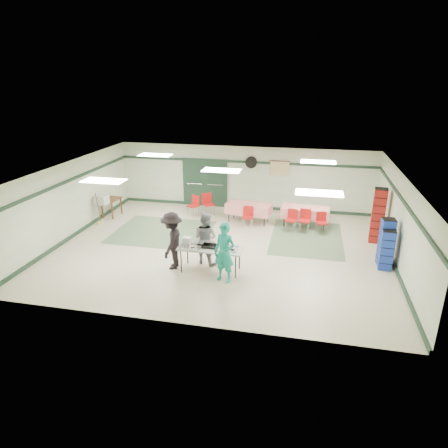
% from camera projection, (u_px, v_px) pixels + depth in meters
% --- Properties ---
extents(floor, '(11.00, 11.00, 0.00)m').
position_uv_depth(floor, '(222.00, 248.00, 13.54)').
color(floor, beige).
rests_on(floor, ground).
extents(ceiling, '(11.00, 11.00, 0.00)m').
position_uv_depth(ceiling, '(221.00, 170.00, 12.60)').
color(ceiling, silver).
rests_on(ceiling, wall_back).
extents(wall_back, '(11.00, 0.00, 11.00)m').
position_uv_depth(wall_back, '(244.00, 178.00, 17.19)').
color(wall_back, beige).
rests_on(wall_back, floor).
extents(wall_front, '(11.00, 0.00, 11.00)m').
position_uv_depth(wall_front, '(178.00, 272.00, 8.95)').
color(wall_front, beige).
rests_on(wall_front, floor).
extents(wall_left, '(0.00, 9.00, 9.00)m').
position_uv_depth(wall_left, '(70.00, 200.00, 14.15)').
color(wall_left, beige).
rests_on(wall_left, floor).
extents(wall_right, '(0.00, 9.00, 9.00)m').
position_uv_depth(wall_right, '(400.00, 222.00, 11.99)').
color(wall_right, beige).
rests_on(wall_right, floor).
extents(trim_back, '(11.00, 0.06, 0.10)m').
position_uv_depth(trim_back, '(244.00, 162.00, 16.92)').
color(trim_back, '#1C3325').
rests_on(trim_back, wall_back).
extents(baseboard_back, '(11.00, 0.06, 0.12)m').
position_uv_depth(baseboard_back, '(243.00, 207.00, 17.62)').
color(baseboard_back, '#1C3325').
rests_on(baseboard_back, floor).
extents(trim_left, '(0.06, 9.00, 0.10)m').
position_uv_depth(trim_left, '(69.00, 181.00, 13.90)').
color(trim_left, '#1C3325').
rests_on(trim_left, wall_back).
extents(baseboard_left, '(0.06, 9.00, 0.12)m').
position_uv_depth(baseboard_left, '(76.00, 234.00, 14.60)').
color(baseboard_left, '#1C3325').
rests_on(baseboard_left, floor).
extents(trim_right, '(0.06, 9.00, 0.10)m').
position_uv_depth(trim_right, '(403.00, 200.00, 11.75)').
color(trim_right, '#1C3325').
rests_on(trim_right, wall_back).
extents(baseboard_right, '(0.06, 9.00, 0.12)m').
position_uv_depth(baseboard_right, '(393.00, 261.00, 12.44)').
color(baseboard_right, '#1C3325').
rests_on(baseboard_right, floor).
extents(green_patch_a, '(3.50, 3.00, 0.01)m').
position_uv_depth(green_patch_a, '(162.00, 232.00, 14.95)').
color(green_patch_a, '#5E7A59').
rests_on(green_patch_a, floor).
extents(green_patch_b, '(2.50, 3.50, 0.01)m').
position_uv_depth(green_patch_b, '(306.00, 238.00, 14.36)').
color(green_patch_b, '#5E7A59').
rests_on(green_patch_b, floor).
extents(double_door_left, '(0.90, 0.06, 2.10)m').
position_uv_depth(double_door_left, '(195.00, 182.00, 17.67)').
color(double_door_left, gray).
rests_on(double_door_left, floor).
extents(double_door_right, '(0.90, 0.06, 2.10)m').
position_uv_depth(double_door_right, '(216.00, 183.00, 17.49)').
color(double_door_right, gray).
rests_on(double_door_right, floor).
extents(door_frame, '(2.00, 0.03, 2.15)m').
position_uv_depth(door_frame, '(205.00, 183.00, 17.56)').
color(door_frame, '#1C3325').
rests_on(door_frame, floor).
extents(wall_fan, '(0.50, 0.10, 0.50)m').
position_uv_depth(wall_fan, '(251.00, 162.00, 16.83)').
color(wall_fan, black).
rests_on(wall_fan, wall_back).
extents(scroll_banner, '(0.80, 0.02, 0.60)m').
position_uv_depth(scroll_banner, '(279.00, 168.00, 16.67)').
color(scroll_banner, '#D5BF85').
rests_on(scroll_banner, wall_back).
extents(serving_table, '(1.90, 0.79, 0.76)m').
position_uv_depth(serving_table, '(210.00, 249.00, 11.73)').
color(serving_table, '#ABACA7').
rests_on(serving_table, floor).
extents(sheet_tray_right, '(0.57, 0.44, 0.02)m').
position_uv_depth(sheet_tray_right, '(228.00, 249.00, 11.58)').
color(sheet_tray_right, silver).
rests_on(sheet_tray_right, serving_table).
extents(sheet_tray_mid, '(0.63, 0.48, 0.02)m').
position_uv_depth(sheet_tray_mid, '(208.00, 244.00, 11.88)').
color(sheet_tray_mid, silver).
rests_on(sheet_tray_mid, serving_table).
extents(sheet_tray_left, '(0.59, 0.45, 0.02)m').
position_uv_depth(sheet_tray_left, '(191.00, 247.00, 11.68)').
color(sheet_tray_left, silver).
rests_on(sheet_tray_left, serving_table).
extents(baking_pan, '(0.48, 0.30, 0.08)m').
position_uv_depth(baking_pan, '(211.00, 246.00, 11.70)').
color(baking_pan, black).
rests_on(baking_pan, serving_table).
extents(foam_box_stack, '(0.24, 0.22, 0.21)m').
position_uv_depth(foam_box_stack, '(187.00, 241.00, 11.90)').
color(foam_box_stack, white).
rests_on(foam_box_stack, serving_table).
extents(volunteer_teal, '(0.73, 0.60, 1.74)m').
position_uv_depth(volunteer_teal, '(224.00, 253.00, 11.09)').
color(volunteer_teal, '#159584').
rests_on(volunteer_teal, floor).
extents(volunteer_grey, '(0.96, 0.84, 1.65)m').
position_uv_depth(volunteer_grey, '(205.00, 238.00, 12.20)').
color(volunteer_grey, gray).
rests_on(volunteer_grey, floor).
extents(volunteer_dark, '(0.72, 1.17, 1.76)m').
position_uv_depth(volunteer_dark, '(172.00, 241.00, 11.87)').
color(volunteer_dark, black).
rests_on(volunteer_dark, floor).
extents(dining_table_a, '(1.86, 0.94, 0.77)m').
position_uv_depth(dining_table_a, '(305.00, 212.00, 15.33)').
color(dining_table_a, red).
rests_on(dining_table_a, floor).
extents(dining_table_b, '(1.84, 1.02, 0.77)m').
position_uv_depth(dining_table_b, '(249.00, 208.00, 15.76)').
color(dining_table_b, red).
rests_on(dining_table_b, floor).
extents(chair_a, '(0.45, 0.45, 0.86)m').
position_uv_depth(chair_a, '(305.00, 218.00, 14.82)').
color(chair_a, red).
rests_on(chair_a, floor).
extents(chair_b, '(0.46, 0.46, 0.82)m').
position_uv_depth(chair_b, '(292.00, 218.00, 14.92)').
color(chair_b, red).
rests_on(chair_b, floor).
extents(chair_c, '(0.44, 0.44, 0.79)m').
position_uv_depth(chair_c, '(321.00, 220.00, 14.71)').
color(chair_c, red).
rests_on(chair_c, floor).
extents(chair_d, '(0.40, 0.40, 0.82)m').
position_uv_depth(chair_d, '(248.00, 215.00, 15.25)').
color(chair_d, red).
rests_on(chair_d, floor).
extents(chair_loose_a, '(0.61, 0.61, 0.93)m').
position_uv_depth(chair_loose_a, '(208.00, 202.00, 16.54)').
color(chair_loose_a, red).
rests_on(chair_loose_a, floor).
extents(chair_loose_b, '(0.54, 0.54, 0.86)m').
position_uv_depth(chair_loose_b, '(194.00, 204.00, 16.48)').
color(chair_loose_b, red).
rests_on(chair_loose_b, floor).
extents(crate_stack_blue_a, '(0.41, 0.41, 1.25)m').
position_uv_depth(crate_stack_blue_a, '(387.00, 250.00, 11.88)').
color(crate_stack_blue_a, navy).
rests_on(crate_stack_blue_a, floor).
extents(crate_stack_red, '(0.47, 0.47, 1.93)m').
position_uv_depth(crate_stack_red, '(378.00, 216.00, 13.72)').
color(crate_stack_red, '#9A210F').
rests_on(crate_stack_red, floor).
extents(crate_stack_blue_b, '(0.41, 0.41, 1.50)m').
position_uv_depth(crate_stack_blue_b, '(386.00, 242.00, 12.09)').
color(crate_stack_blue_b, navy).
rests_on(crate_stack_blue_b, floor).
extents(printer_table, '(0.63, 0.91, 0.74)m').
position_uv_depth(printer_table, '(111.00, 201.00, 16.39)').
color(printer_table, brown).
rests_on(printer_table, floor).
extents(office_printer, '(0.49, 0.44, 0.36)m').
position_uv_depth(office_printer, '(102.00, 200.00, 15.62)').
color(office_printer, '#B5B6B1').
rests_on(office_printer, printer_table).
extents(broom, '(0.06, 0.21, 1.24)m').
position_uv_depth(broom, '(98.00, 208.00, 15.55)').
color(broom, brown).
rests_on(broom, floor).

